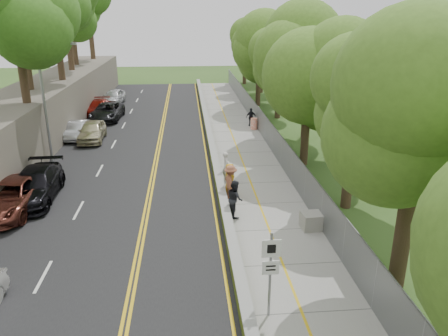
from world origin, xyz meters
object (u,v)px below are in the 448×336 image
streetlight (47,95)px  signpost (271,266)px  car_2 (11,197)px  person_far (251,117)px  concrete_block (314,221)px  construction_barrel (254,124)px  painter_0 (230,180)px

streetlight → signpost: streetlight is taller
car_2 → person_far: 22.13m
signpost → concrete_block: 7.01m
streetlight → person_far: size_ratio=4.98×
streetlight → construction_barrel: 17.09m
signpost → person_far: (3.15, 25.76, -1.11)m
streetlight → concrete_block: 18.88m
streetlight → person_far: streetlight is taller
concrete_block → person_far: 19.75m
signpost → concrete_block: bearing=61.6°
concrete_block → car_2: (-14.80, 3.20, 0.39)m
construction_barrel → concrete_block: 18.58m
construction_barrel → person_far: (-0.10, 1.17, 0.32)m
car_2 → painter_0: (11.25, 1.09, 0.14)m
car_2 → painter_0: 11.31m
car_2 → painter_0: painter_0 is taller
car_2 → person_far: (14.70, 16.54, 0.03)m
construction_barrel → person_far: 1.21m
streetlight → concrete_block: streetlight is taller
streetlight → concrete_block: (14.76, -11.00, -4.20)m
construction_barrel → concrete_block: bearing=-90.0°
painter_0 → person_far: 15.83m
construction_barrel → signpost: bearing=-97.5°
painter_0 → car_2: bearing=98.6°
streetlight → painter_0: (11.21, -6.71, -3.67)m
signpost → person_far: 25.98m
signpost → car_2: (-11.55, 9.22, -1.14)m
painter_0 → person_far: bearing=-9.5°
streetlight → painter_0: streetlight is taller
concrete_block → signpost: bearing=-118.4°
signpost → construction_barrel: size_ratio=3.19×
streetlight → construction_barrel: bearing=27.2°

